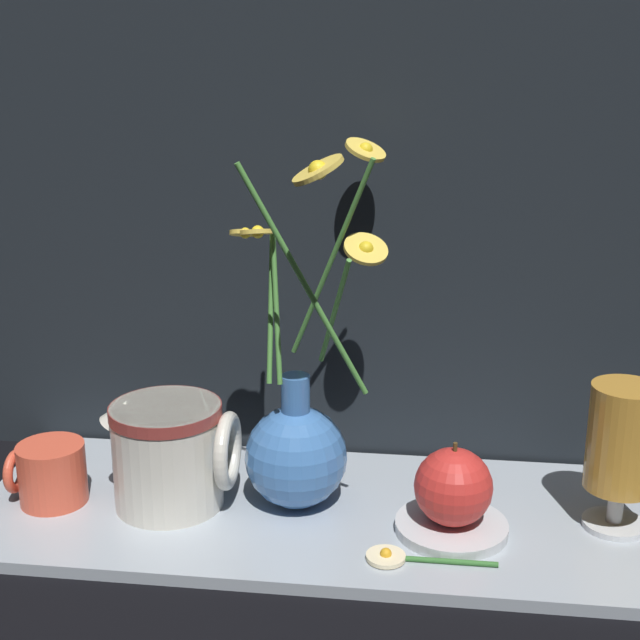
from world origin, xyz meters
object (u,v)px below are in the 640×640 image
(vase_with_flowers, at_px, (297,443))
(ceramic_pitcher, at_px, (170,450))
(tea_glass, at_px, (622,442))
(yellow_mug, at_px, (50,473))
(orange_fruit, at_px, (453,487))

(vase_with_flowers, bearing_deg, ceramic_pitcher, -172.38)
(tea_glass, bearing_deg, ceramic_pitcher, -178.66)
(ceramic_pitcher, bearing_deg, tea_glass, 1.34)
(yellow_mug, relative_size, orange_fruit, 0.94)
(orange_fruit, bearing_deg, yellow_mug, 178.54)
(orange_fruit, bearing_deg, vase_with_flowers, 166.48)
(tea_glass, bearing_deg, vase_with_flowers, 178.77)
(vase_with_flowers, bearing_deg, tea_glass, -1.23)
(vase_with_flowers, distance_m, tea_glass, 0.31)
(vase_with_flowers, xyz_separation_m, ceramic_pitcher, (-0.13, -0.02, -0.01))
(yellow_mug, xyz_separation_m, tea_glass, (0.56, 0.02, 0.06))
(vase_with_flowers, xyz_separation_m, yellow_mug, (-0.25, -0.03, -0.04))
(vase_with_flowers, relative_size, tea_glass, 2.51)
(vase_with_flowers, bearing_deg, orange_fruit, -13.52)
(yellow_mug, bearing_deg, tea_glass, 2.06)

